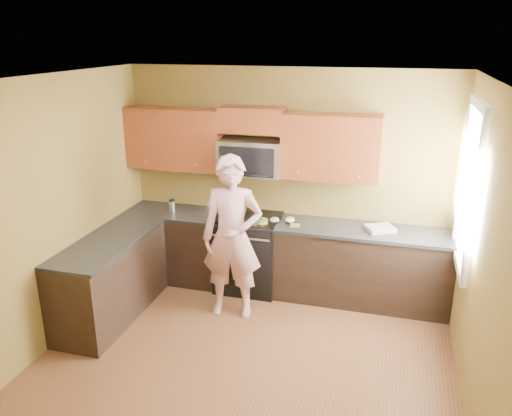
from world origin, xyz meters
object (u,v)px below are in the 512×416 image
(stove, at_px, (249,252))
(woman, at_px, (232,238))
(butter_tub, at_px, (262,225))
(travel_mug, at_px, (172,212))
(microwave, at_px, (251,174))
(frying_pan, at_px, (249,222))

(stove, height_order, woman, woman)
(butter_tub, relative_size, travel_mug, 0.82)
(stove, relative_size, travel_mug, 5.66)
(microwave, distance_m, frying_pan, 0.59)
(woman, bearing_deg, frying_pan, 76.77)
(frying_pan, relative_size, butter_tub, 3.68)
(stove, xyz_separation_m, microwave, (0.00, 0.12, 0.97))
(woman, bearing_deg, microwave, 84.19)
(woman, bearing_deg, butter_tub, 59.45)
(stove, xyz_separation_m, butter_tub, (0.22, -0.18, 0.45))
(woman, relative_size, frying_pan, 3.64)
(stove, bearing_deg, travel_mug, -178.14)
(frying_pan, height_order, butter_tub, frying_pan)
(stove, height_order, microwave, microwave)
(woman, relative_size, travel_mug, 11.00)
(stove, bearing_deg, microwave, 90.00)
(travel_mug, bearing_deg, stove, 1.86)
(stove, relative_size, woman, 0.51)
(woman, height_order, travel_mug, woman)
(frying_pan, distance_m, butter_tub, 0.16)
(microwave, height_order, butter_tub, microwave)
(stove, distance_m, woman, 0.78)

